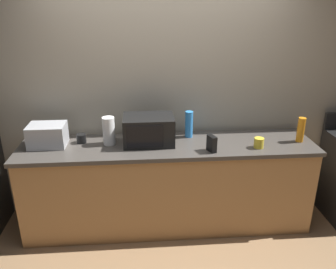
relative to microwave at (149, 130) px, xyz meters
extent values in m
plane|color=#93704C|center=(0.18, -0.45, -1.04)|extent=(8.00, 8.00, 0.00)
cube|color=#B2A893|center=(0.18, 0.36, 0.31)|extent=(6.40, 0.10, 2.70)
cube|color=#B27F4C|center=(0.18, -0.05, -0.61)|extent=(2.80, 0.60, 0.86)
cube|color=#47423D|center=(0.18, -0.05, -0.16)|extent=(2.84, 0.64, 0.04)
cube|color=black|center=(0.00, 0.00, 0.00)|extent=(0.48, 0.34, 0.27)
cube|color=black|center=(-0.04, -0.17, 0.00)|extent=(0.34, 0.01, 0.21)
cube|color=#B7BABF|center=(-0.95, 0.01, -0.03)|extent=(0.34, 0.26, 0.21)
cylinder|color=white|center=(-0.38, 0.00, 0.00)|extent=(0.12, 0.12, 0.27)
cube|color=black|center=(0.56, -0.24, -0.06)|extent=(0.08, 0.12, 0.15)
cylinder|color=#338CE5|center=(0.41, 0.13, 0.00)|extent=(0.08, 0.08, 0.27)
cylinder|color=orange|center=(1.47, -0.08, -0.01)|extent=(0.07, 0.07, 0.24)
cylinder|color=black|center=(-0.65, 0.06, -0.09)|extent=(0.09, 0.09, 0.09)
cylinder|color=yellow|center=(1.02, -0.20, -0.09)|extent=(0.09, 0.09, 0.10)
camera|label=1|loc=(-0.06, -3.07, 1.17)|focal=36.68mm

